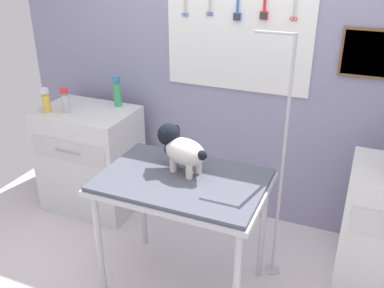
{
  "coord_description": "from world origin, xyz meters",
  "views": [
    {
      "loc": [
        0.95,
        -1.9,
        2.18
      ],
      "look_at": [
        0.06,
        0.19,
        1.12
      ],
      "focal_mm": 39.89,
      "sensor_mm": 36.0,
      "label": 1
    }
  ],
  "objects_px": {
    "grooming_table": "(183,189)",
    "dog": "(180,148)",
    "detangler_spray": "(117,93)",
    "grooming_arm": "(280,174)",
    "counter_left": "(91,159)"
  },
  "relations": [
    {
      "from": "grooming_table",
      "to": "dog",
      "type": "height_order",
      "value": "dog"
    },
    {
      "from": "dog",
      "to": "detangler_spray",
      "type": "relative_size",
      "value": 1.52
    },
    {
      "from": "grooming_arm",
      "to": "counter_left",
      "type": "height_order",
      "value": "grooming_arm"
    },
    {
      "from": "counter_left",
      "to": "detangler_spray",
      "type": "distance_m",
      "value": 0.64
    },
    {
      "from": "grooming_table",
      "to": "counter_left",
      "type": "xyz_separation_m",
      "value": [
        -1.17,
        0.62,
        -0.31
      ]
    },
    {
      "from": "dog",
      "to": "grooming_table",
      "type": "bearing_deg",
      "value": -59.21
    },
    {
      "from": "grooming_arm",
      "to": "detangler_spray",
      "type": "height_order",
      "value": "grooming_arm"
    },
    {
      "from": "grooming_arm",
      "to": "grooming_table",
      "type": "bearing_deg",
      "value": -145.28
    },
    {
      "from": "grooming_arm",
      "to": "detangler_spray",
      "type": "relative_size",
      "value": 6.61
    },
    {
      "from": "grooming_arm",
      "to": "detangler_spray",
      "type": "bearing_deg",
      "value": 163.91
    },
    {
      "from": "dog",
      "to": "detangler_spray",
      "type": "height_order",
      "value": "detangler_spray"
    },
    {
      "from": "dog",
      "to": "counter_left",
      "type": "xyz_separation_m",
      "value": [
        -1.12,
        0.53,
        -0.55
      ]
    },
    {
      "from": "counter_left",
      "to": "grooming_arm",
      "type": "bearing_deg",
      "value": -8.16
    },
    {
      "from": "grooming_arm",
      "to": "counter_left",
      "type": "distance_m",
      "value": 1.76
    },
    {
      "from": "dog",
      "to": "counter_left",
      "type": "distance_m",
      "value": 1.35
    }
  ]
}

